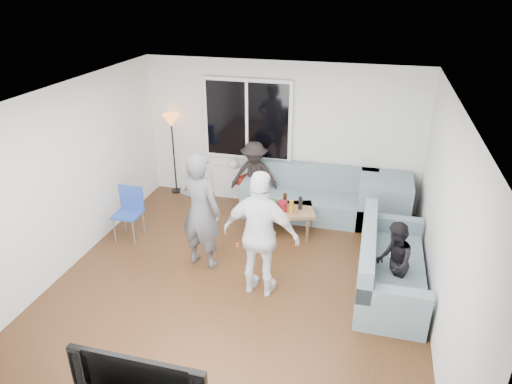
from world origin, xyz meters
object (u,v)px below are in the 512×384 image
(television, at_px, (146,379))
(spectator_right, at_px, (393,263))
(sofa_back_section, at_px, (309,193))
(sofa_right_section, at_px, (392,261))
(side_chair, at_px, (128,215))
(coffee_table, at_px, (280,219))
(spectator_back, at_px, (254,176))
(player_right, at_px, (261,235))
(floor_lamp, at_px, (174,155))
(player_left, at_px, (200,211))

(television, bearing_deg, spectator_right, 52.42)
(spectator_right, bearing_deg, sofa_back_section, -147.79)
(sofa_right_section, xyz_separation_m, television, (-2.08, -2.94, 0.36))
(side_chair, xyz_separation_m, television, (1.99, -3.24, 0.36))
(coffee_table, relative_size, spectator_back, 0.86)
(television, bearing_deg, sofa_right_section, 54.77)
(sofa_back_section, xyz_separation_m, coffee_table, (-0.37, -0.65, -0.22))
(player_right, bearing_deg, floor_lamp, -42.39)
(sofa_back_section, relative_size, spectator_right, 2.06)
(coffee_table, xyz_separation_m, player_right, (0.09, -1.68, 0.67))
(player_left, height_order, spectator_right, player_left)
(sofa_back_section, relative_size, coffee_table, 2.09)
(sofa_right_section, bearing_deg, floor_lamp, 62.06)
(player_right, bearing_deg, side_chair, -12.89)
(sofa_right_section, xyz_separation_m, player_left, (-2.67, -0.09, 0.44))
(coffee_table, distance_m, spectator_right, 2.29)
(sofa_right_section, height_order, coffee_table, sofa_right_section)
(sofa_right_section, relative_size, side_chair, 2.33)
(spectator_right, relative_size, television, 0.93)
(sofa_back_section, relative_size, player_right, 1.32)
(spectator_right, bearing_deg, player_right, -82.66)
(side_chair, bearing_deg, floor_lamp, 88.57)
(sofa_back_section, height_order, television, television)
(side_chair, relative_size, spectator_right, 0.77)
(spectator_back, bearing_deg, player_right, -86.14)
(coffee_table, relative_size, player_left, 0.63)
(sofa_back_section, xyz_separation_m, player_right, (-0.28, -2.34, 0.45))
(floor_lamp, height_order, spectator_back, floor_lamp)
(player_left, bearing_deg, floor_lamp, -48.11)
(player_left, xyz_separation_m, player_right, (0.99, -0.43, 0.00))
(spectator_right, distance_m, television, 3.42)
(sofa_back_section, distance_m, spectator_right, 2.50)
(floor_lamp, bearing_deg, sofa_back_section, -7.11)
(sofa_right_section, bearing_deg, coffee_table, 56.52)
(player_left, xyz_separation_m, spectator_back, (0.28, 1.94, -0.23))
(sofa_back_section, height_order, side_chair, side_chair)
(coffee_table, bearing_deg, spectator_back, 132.48)
(sofa_back_section, distance_m, floor_lamp, 2.72)
(floor_lamp, bearing_deg, player_left, -58.10)
(floor_lamp, relative_size, spectator_right, 1.39)
(side_chair, bearing_deg, spectator_right, -8.97)
(sofa_back_section, distance_m, television, 4.83)
(spectator_right, bearing_deg, television, -39.40)
(side_chair, distance_m, spectator_back, 2.30)
(sofa_right_section, relative_size, floor_lamp, 1.28)
(player_left, xyz_separation_m, spectator_right, (2.67, -0.16, -0.31))
(player_right, bearing_deg, sofa_back_section, -91.11)
(sofa_back_section, xyz_separation_m, sofa_right_section, (1.40, -1.83, 0.00))
(sofa_right_section, xyz_separation_m, player_right, (-1.68, -0.51, 0.45))
(spectator_right, bearing_deg, sofa_right_section, 178.19)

